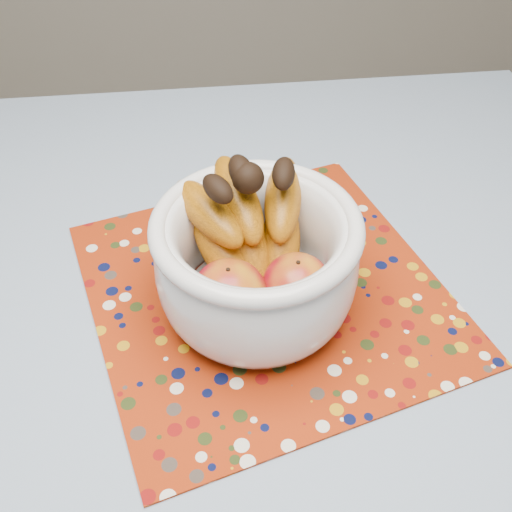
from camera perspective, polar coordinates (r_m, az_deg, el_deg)
The scene contains 4 objects.
table at distance 0.82m, azimuth -3.00°, elevation -12.35°, with size 1.20×1.20×0.75m.
tablecloth at distance 0.75m, azimuth -3.22°, elevation -8.91°, with size 1.32×1.32×0.01m, color slate.
placemat at distance 0.81m, azimuth 0.98°, elevation -3.30°, with size 0.45×0.45×0.00m, color maroon.
fruit_bowl at distance 0.73m, azimuth -0.27°, elevation 0.56°, with size 0.27×0.26×0.21m.
Camera 1 is at (-0.01, -0.46, 1.36)m, focal length 42.00 mm.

